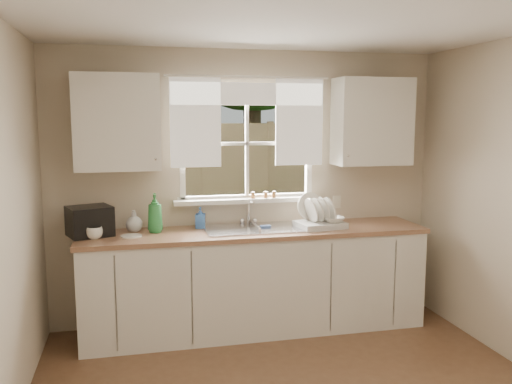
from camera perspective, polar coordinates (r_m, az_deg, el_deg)
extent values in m
cube|color=beige|center=(5.16, -0.89, -6.92)|extent=(3.60, 0.02, 1.15)
cube|color=beige|center=(5.00, -0.93, 12.84)|extent=(3.60, 0.02, 0.35)
cube|color=beige|center=(4.88, -14.87, 4.77)|extent=(1.20, 0.02, 1.00)
cube|color=beige|center=(5.37, 11.74, 5.13)|extent=(1.20, 0.02, 1.00)
cube|color=silver|center=(3.12, 7.29, 19.00)|extent=(3.60, 4.00, 0.02)
cube|color=white|center=(5.06, -0.95, -0.56)|extent=(1.30, 0.06, 0.05)
cube|color=white|center=(5.01, -0.98, 10.82)|extent=(1.30, 0.06, 0.05)
cube|color=white|center=(4.92, -7.84, 4.98)|extent=(0.05, 0.06, 1.05)
cube|color=white|center=(5.17, 5.58, 5.16)|extent=(0.05, 0.06, 1.05)
cube|color=white|center=(5.01, -0.96, 5.11)|extent=(0.03, 0.04, 1.00)
cube|color=white|center=(5.01, -0.96, 5.11)|extent=(1.20, 0.04, 0.03)
cube|color=white|center=(5.01, -0.81, -0.88)|extent=(1.38, 0.14, 0.04)
cylinder|color=white|center=(4.94, -0.78, 12.03)|extent=(1.50, 0.02, 0.02)
cube|color=white|center=(4.86, -6.38, 7.33)|extent=(0.45, 0.02, 0.80)
cube|color=white|center=(5.06, 4.56, 7.38)|extent=(0.45, 0.02, 0.80)
cube|color=white|center=(4.94, -0.80, 10.29)|extent=(1.40, 0.02, 0.20)
cube|color=silver|center=(4.90, -0.08, -9.44)|extent=(3.00, 0.62, 0.87)
cube|color=#8F6447|center=(4.78, -0.08, -4.23)|extent=(3.04, 0.65, 0.04)
cube|color=silver|center=(4.70, -14.40, 7.11)|extent=(0.70, 0.33, 0.80)
cube|color=silver|center=(5.19, 12.11, 7.24)|extent=(0.70, 0.33, 0.80)
cube|color=beige|center=(5.29, 8.49, -1.03)|extent=(0.08, 0.01, 0.12)
cylinder|color=brown|center=(5.04, 1.91, -0.26)|extent=(0.04, 0.04, 0.06)
cylinder|color=brown|center=(5.02, 1.03, -0.29)|extent=(0.04, 0.04, 0.06)
cylinder|color=brown|center=(4.99, -0.31, -0.33)|extent=(0.04, 0.04, 0.06)
cube|color=#335421|center=(10.11, -6.90, -3.04)|extent=(20.00, 10.00, 0.02)
cube|color=#90754F|center=(8.01, -5.45, 0.75)|extent=(8.00, 0.10, 1.80)
cube|color=maroon|center=(11.40, -13.84, 3.71)|extent=(3.00, 3.00, 2.20)
cube|color=black|center=(11.38, -14.06, 9.99)|extent=(3.20, 3.20, 0.30)
cylinder|color=#423021|center=(11.15, -0.40, 6.42)|extent=(0.36, 0.36, 3.20)
sphere|color=#214716|center=(11.34, -0.41, 18.63)|extent=(4.00, 4.00, 4.00)
cube|color=#B7B7BC|center=(4.82, -0.16, -4.85)|extent=(0.84, 0.46, 0.18)
cube|color=#B7B7BC|center=(4.80, -0.16, -3.86)|extent=(0.88, 0.50, 0.01)
cube|color=#B7B7BC|center=(4.81, -0.16, -4.15)|extent=(0.02, 0.41, 0.14)
cylinder|color=silver|center=(5.02, -0.80, -2.12)|extent=(0.03, 0.03, 0.22)
cylinder|color=silver|center=(4.93, -0.61, -1.02)|extent=(0.02, 0.18, 0.02)
sphere|color=silver|center=(5.03, -1.47, -3.05)|extent=(0.05, 0.05, 0.05)
sphere|color=silver|center=(5.05, -0.14, -2.99)|extent=(0.05, 0.05, 0.05)
cube|color=silver|center=(4.89, 6.75, -3.44)|extent=(0.45, 0.37, 0.05)
cylinder|color=white|center=(4.96, 5.76, -1.53)|extent=(0.27, 0.11, 0.25)
cylinder|color=white|center=(4.83, 5.84, -1.92)|extent=(0.10, 0.23, 0.22)
cylinder|color=white|center=(4.85, 6.46, -1.87)|extent=(0.10, 0.23, 0.22)
cylinder|color=white|center=(4.88, 7.09, -1.83)|extent=(0.10, 0.23, 0.22)
cylinder|color=white|center=(4.91, 7.70, -1.78)|extent=(0.10, 0.23, 0.22)
imported|color=white|center=(4.89, 8.15, -2.87)|extent=(0.19, 0.19, 0.05)
imported|color=#2D8B41|center=(4.73, -10.59, -2.18)|extent=(0.13, 0.14, 0.34)
imported|color=blue|center=(4.86, -5.88, -2.70)|extent=(0.10, 0.10, 0.19)
imported|color=beige|center=(4.80, -12.72, -3.00)|extent=(0.16, 0.16, 0.19)
cylinder|color=white|center=(4.62, -12.99, -4.54)|extent=(0.18, 0.18, 0.01)
imported|color=white|center=(4.60, -16.64, -4.16)|extent=(0.13, 0.13, 0.10)
cube|color=black|center=(4.73, -17.11, -2.94)|extent=(0.42, 0.39, 0.25)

